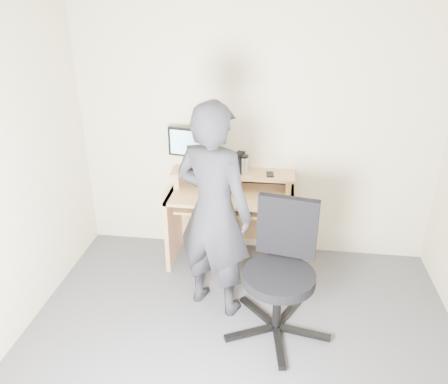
% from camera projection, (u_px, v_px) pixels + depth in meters
% --- Properties ---
extents(ground, '(3.50, 3.50, 0.00)m').
position_uv_depth(ground, '(235.00, 373.00, 3.17)').
color(ground, '#504F54').
rests_on(ground, ground).
extents(back_wall, '(3.50, 0.02, 2.50)m').
position_uv_depth(back_wall, '(256.00, 135.00, 4.21)').
color(back_wall, beige).
rests_on(back_wall, ground).
extents(desk, '(1.20, 0.60, 0.91)m').
position_uv_depth(desk, '(232.00, 209.00, 4.33)').
color(desk, tan).
rests_on(desk, ground).
extents(monitor, '(0.44, 0.12, 0.42)m').
position_uv_depth(monitor, '(190.00, 145.00, 4.19)').
color(monitor, black).
rests_on(monitor, desk).
extents(external_drive, '(0.10, 0.14, 0.20)m').
position_uv_depth(external_drive, '(239.00, 163.00, 4.20)').
color(external_drive, black).
rests_on(external_drive, desk).
extents(travel_mug, '(0.09, 0.09, 0.17)m').
position_uv_depth(travel_mug, '(244.00, 166.00, 4.17)').
color(travel_mug, silver).
rests_on(travel_mug, desk).
extents(smartphone, '(0.08, 0.14, 0.01)m').
position_uv_depth(smartphone, '(270.00, 174.00, 4.18)').
color(smartphone, black).
rests_on(smartphone, desk).
extents(charger, '(0.05, 0.05, 0.03)m').
position_uv_depth(charger, '(217.00, 173.00, 4.16)').
color(charger, black).
rests_on(charger, desk).
extents(headphones, '(0.19, 0.19, 0.06)m').
position_uv_depth(headphones, '(208.00, 167.00, 4.35)').
color(headphones, silver).
rests_on(headphones, desk).
extents(keyboard, '(0.48, 0.24, 0.03)m').
position_uv_depth(keyboard, '(229.00, 205.00, 4.13)').
color(keyboard, black).
rests_on(keyboard, desk).
extents(mouse, '(0.10, 0.06, 0.04)m').
position_uv_depth(mouse, '(265.00, 198.00, 4.04)').
color(mouse, black).
rests_on(mouse, desk).
extents(office_chair, '(0.84, 0.84, 1.07)m').
position_uv_depth(office_chair, '(281.00, 265.00, 3.38)').
color(office_chair, black).
rests_on(office_chair, ground).
extents(person, '(0.78, 0.65, 1.82)m').
position_uv_depth(person, '(214.00, 212.00, 3.49)').
color(person, black).
rests_on(person, ground).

